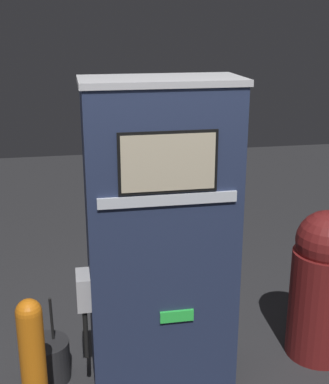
{
  "coord_description": "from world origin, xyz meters",
  "views": [
    {
      "loc": [
        -0.57,
        -3.01,
        2.49
      ],
      "look_at": [
        0.0,
        0.12,
        1.45
      ],
      "focal_mm": 50.0,
      "sensor_mm": 36.0,
      "label": 1
    }
  ],
  "objects_px": {
    "gas_pump": "(161,239)",
    "safety_bollard": "(33,363)",
    "trash_bin": "(323,284)",
    "squeegee_bucket": "(48,360)"
  },
  "relations": [
    {
      "from": "gas_pump",
      "to": "safety_bollard",
      "type": "xyz_separation_m",
      "value": [
        -0.86,
        -0.39,
        -0.59
      ]
    },
    {
      "from": "gas_pump",
      "to": "trash_bin",
      "type": "distance_m",
      "value": 1.34
    },
    {
      "from": "trash_bin",
      "to": "safety_bollard",
      "type": "bearing_deg",
      "value": -167.9
    },
    {
      "from": "gas_pump",
      "to": "squeegee_bucket",
      "type": "relative_size",
      "value": 3.2
    },
    {
      "from": "trash_bin",
      "to": "gas_pump",
      "type": "bearing_deg",
      "value": -176.99
    },
    {
      "from": "trash_bin",
      "to": "squeegee_bucket",
      "type": "distance_m",
      "value": 2.1
    },
    {
      "from": "safety_bollard",
      "to": "squeegee_bucket",
      "type": "xyz_separation_m",
      "value": [
        0.05,
        0.5,
        -0.34
      ]
    },
    {
      "from": "gas_pump",
      "to": "squeegee_bucket",
      "type": "distance_m",
      "value": 1.23
    },
    {
      "from": "safety_bollard",
      "to": "trash_bin",
      "type": "bearing_deg",
      "value": 12.1
    },
    {
      "from": "gas_pump",
      "to": "safety_bollard",
      "type": "relative_size",
      "value": 2.32
    }
  ]
}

